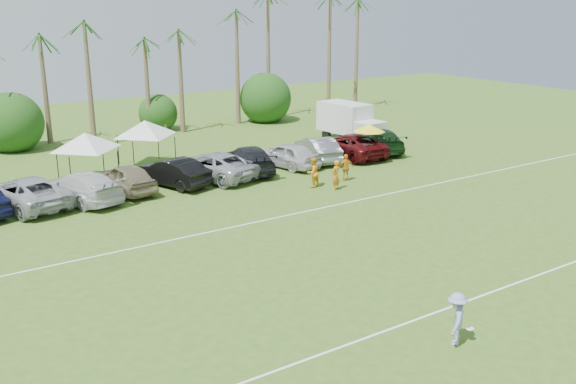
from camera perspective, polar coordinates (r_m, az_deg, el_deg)
ground at (r=22.17m, az=15.33°, el=-12.80°), size 120.00×120.00×0.00m
field_lines at (r=27.42m, az=2.67°, el=-6.32°), size 80.00×12.10×0.01m
palm_tree_4 at (r=51.59m, az=-21.77°, el=11.86°), size 2.40×2.40×8.90m
palm_tree_5 at (r=52.55m, az=-17.52°, el=13.27°), size 2.40×2.40×9.90m
palm_tree_6 at (r=53.80m, az=-13.41°, el=14.56°), size 2.40×2.40×10.90m
palm_tree_7 at (r=55.33m, az=-9.45°, el=15.69°), size 2.40×2.40×11.90m
palm_tree_8 at (r=57.68m, az=-4.69°, el=13.31°), size 2.40×2.40×8.90m
palm_tree_9 at (r=60.24m, az=-0.43°, el=14.33°), size 2.40×2.40×9.90m
palm_tree_10 at (r=63.10m, az=3.50°, el=15.18°), size 2.40×2.40×10.90m
palm_tree_11 at (r=65.58m, az=6.42°, el=15.90°), size 2.40×2.40×11.90m
bush_tree_1 at (r=52.83m, az=-23.47°, el=5.51°), size 4.00×4.00×4.00m
bush_tree_2 at (r=56.15m, az=-11.35°, el=7.13°), size 4.00×4.00×4.00m
bush_tree_3 at (r=60.62m, az=-2.53°, el=8.10°), size 4.00×4.00×4.00m
sideline_player_a at (r=37.78m, az=4.26°, el=1.51°), size 0.77×0.65×1.79m
sideline_player_b at (r=38.23m, az=2.23°, el=1.75°), size 0.98×0.82×1.82m
sideline_player_c at (r=39.77m, az=5.17°, el=2.18°), size 1.06×0.66×1.68m
box_truck at (r=50.95m, az=5.61°, el=6.23°), size 2.66×6.02×3.02m
canopy_tent_left at (r=40.79m, az=-17.63°, el=5.05°), size 4.43×4.43×3.59m
canopy_tent_right at (r=43.92m, az=-12.63°, el=6.23°), size 4.48×4.48×3.63m
market_umbrella at (r=45.17m, az=7.23°, el=5.67°), size 2.25×2.25×2.51m
frisbee_player at (r=21.65m, az=14.73°, el=-10.85°), size 1.31×1.21×1.77m
parked_car_2 at (r=37.17m, az=-22.19°, el=-0.03°), size 4.00×6.52×1.69m
parked_car_3 at (r=37.25m, az=-17.89°, el=0.45°), size 3.88×6.24×1.69m
parked_car_4 at (r=38.40m, az=-14.13°, el=1.22°), size 2.29×5.06×1.69m
parked_car_5 at (r=39.16m, az=-10.23°, el=1.75°), size 3.33×5.42×1.69m
parked_car_6 at (r=40.33m, az=-6.68°, el=2.34°), size 4.46×6.63×1.69m
parked_car_7 at (r=41.84m, az=-3.50°, el=2.94°), size 3.71×6.22×1.69m
parked_car_8 at (r=42.97m, az=-0.09°, el=3.33°), size 3.04×5.27×1.69m
parked_car_9 at (r=44.75m, az=2.64°, el=3.85°), size 3.06×5.41×1.69m
parked_car_10 at (r=46.15m, az=5.65°, el=4.17°), size 3.23×6.26×1.69m
parked_car_11 at (r=48.08m, az=8.04°, el=4.59°), size 4.17×6.27×1.69m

